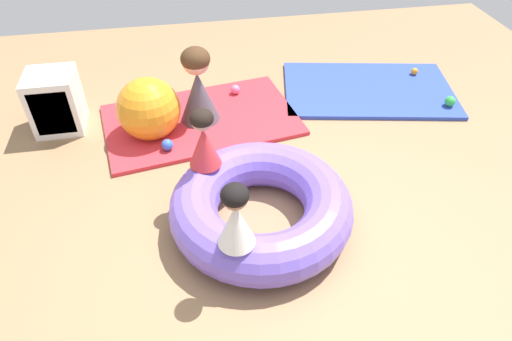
% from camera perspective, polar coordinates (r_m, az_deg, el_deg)
% --- Properties ---
extents(ground_plane, '(8.00, 8.00, 0.00)m').
position_cam_1_polar(ground_plane, '(3.41, 0.90, -7.84)').
color(ground_plane, '#93704C').
extents(gym_mat_far_right, '(1.98, 1.45, 0.04)m').
position_cam_1_polar(gym_mat_far_right, '(5.15, 13.94, 9.91)').
color(gym_mat_far_right, '#2D47B7').
rests_on(gym_mat_far_right, ground).
extents(gym_mat_far_left, '(2.00, 1.42, 0.04)m').
position_cam_1_polar(gym_mat_far_left, '(4.53, -6.93, 6.36)').
color(gym_mat_far_left, red).
rests_on(gym_mat_far_left, ground).
extents(inflatable_cushion, '(1.36, 1.36, 0.36)m').
position_cam_1_polar(inflatable_cushion, '(3.34, 0.60, -4.62)').
color(inflatable_cushion, '#7056D1').
rests_on(inflatable_cushion, ground).
extents(child_in_red, '(0.34, 0.34, 0.48)m').
position_cam_1_polar(child_in_red, '(3.31, -6.63, 4.01)').
color(child_in_red, red).
rests_on(child_in_red, inflatable_cushion).
extents(child_in_white, '(0.33, 0.33, 0.47)m').
position_cam_1_polar(child_in_white, '(2.72, -2.58, -5.79)').
color(child_in_white, white).
rests_on(child_in_white, inflatable_cushion).
extents(adult_seated, '(0.51, 0.51, 0.74)m').
position_cam_1_polar(adult_seated, '(4.33, -7.33, 10.53)').
color(adult_seated, '#4C4751').
rests_on(adult_seated, gym_mat_far_left).
extents(play_ball_green, '(0.11, 0.11, 0.11)m').
position_cam_1_polar(play_ball_green, '(5.05, 23.27, 8.02)').
color(play_ball_green, green).
rests_on(play_ball_green, gym_mat_far_right).
extents(play_ball_blue, '(0.11, 0.11, 0.11)m').
position_cam_1_polar(play_ball_blue, '(4.13, -11.12, 3.19)').
color(play_ball_blue, blue).
rests_on(play_ball_blue, gym_mat_far_left).
extents(play_ball_orange, '(0.08, 0.08, 0.08)m').
position_cam_1_polar(play_ball_orange, '(5.53, 19.35, 11.72)').
color(play_ball_orange, orange).
rests_on(play_ball_orange, gym_mat_far_right).
extents(play_ball_pink, '(0.10, 0.10, 0.10)m').
position_cam_1_polar(play_ball_pink, '(4.87, -2.62, 10.18)').
color(play_ball_pink, pink).
rests_on(play_ball_pink, gym_mat_far_left).
extents(exercise_ball_large, '(0.58, 0.58, 0.58)m').
position_cam_1_polar(exercise_ball_large, '(4.28, -13.38, 7.56)').
color(exercise_ball_large, orange).
rests_on(exercise_ball_large, ground).
extents(storage_cube, '(0.44, 0.44, 0.56)m').
position_cam_1_polar(storage_cube, '(4.67, -23.98, 7.80)').
color(storage_cube, silver).
rests_on(storage_cube, ground).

